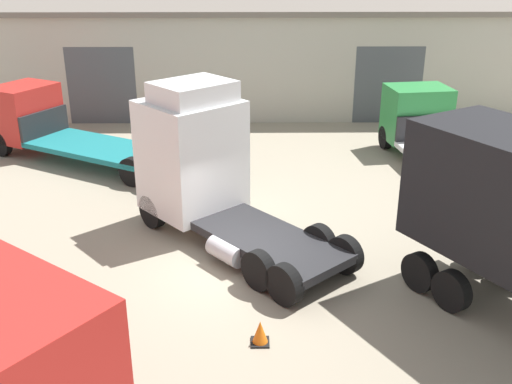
% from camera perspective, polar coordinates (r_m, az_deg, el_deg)
% --- Properties ---
extents(ground_plane, '(60.00, 60.00, 0.00)m').
position_cam_1_polar(ground_plane, '(15.96, -1.18, -7.35)').
color(ground_plane, gray).
extents(warehouse_building, '(31.08, 8.86, 5.16)m').
position_cam_1_polar(warehouse_building, '(32.46, -1.00, 13.04)').
color(warehouse_building, '#B7B2A3').
rests_on(warehouse_building, ground_plane).
extents(tractor_unit_white, '(6.36, 6.74, 4.42)m').
position_cam_1_polar(tractor_unit_white, '(17.41, -5.17, 2.71)').
color(tractor_unit_white, silver).
rests_on(tractor_unit_white, ground_plane).
extents(flatbed_truck_green, '(3.44, 8.46, 2.68)m').
position_cam_1_polar(flatbed_truck_green, '(24.34, 16.07, 5.73)').
color(flatbed_truck_green, '#28843D').
rests_on(flatbed_truck_green, ground_plane).
extents(flatbed_truck_red, '(8.94, 6.50, 2.73)m').
position_cam_1_polar(flatbed_truck_red, '(25.27, -18.77, 6.06)').
color(flatbed_truck_red, red).
rests_on(flatbed_truck_red, ground_plane).
extents(traffic_cone, '(0.40, 0.40, 0.55)m').
position_cam_1_polar(traffic_cone, '(13.16, 0.40, -13.29)').
color(traffic_cone, black).
rests_on(traffic_cone, ground_plane).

